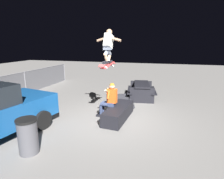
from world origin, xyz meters
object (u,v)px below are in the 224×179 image
at_px(person_sitting_on_ledge, 109,99).
at_px(kicker_ramp, 121,103).
at_px(ledge_box_main, 118,113).
at_px(picnic_table_back, 142,88).
at_px(skateboard, 108,65).
at_px(trash_bin, 28,136).
at_px(skater_airborne, 108,45).

xyz_separation_m(person_sitting_on_ledge, kicker_ramp, (1.58, -0.05, -0.64)).
distance_m(ledge_box_main, picnic_table_back, 2.85).
bearing_deg(skateboard, ledge_box_main, -93.26).
bearing_deg(person_sitting_on_ledge, ledge_box_main, -98.93).
bearing_deg(picnic_table_back, trash_bin, 159.43).
bearing_deg(skateboard, trash_bin, 156.06).
height_order(skater_airborne, picnic_table_back, skater_airborne).
bearing_deg(ledge_box_main, skateboard, 86.74).
bearing_deg(trash_bin, skateboard, -23.94).
height_order(skateboard, picnic_table_back, skateboard).
bearing_deg(person_sitting_on_ledge, picnic_table_back, -16.51).
relative_size(ledge_box_main, person_sitting_on_ledge, 1.45).
bearing_deg(trash_bin, picnic_table_back, -20.57).
relative_size(skater_airborne, picnic_table_back, 0.59).
distance_m(ledge_box_main, person_sitting_on_ledge, 0.60).
relative_size(skateboard, picnic_table_back, 0.55).
xyz_separation_m(skater_airborne, kicker_ramp, (1.56, -0.09, -2.53)).
xyz_separation_m(skater_airborne, picnic_table_back, (2.72, -0.85, -2.10)).
bearing_deg(skateboard, picnic_table_back, -17.17).
xyz_separation_m(skater_airborne, trash_bin, (-2.74, 1.20, -2.15)).
distance_m(picnic_table_back, trash_bin, 5.84).
distance_m(skater_airborne, picnic_table_back, 3.54).
bearing_deg(ledge_box_main, person_sitting_on_ledge, 81.07).
bearing_deg(kicker_ramp, skater_airborne, 176.78).
distance_m(kicker_ramp, trash_bin, 4.51).
xyz_separation_m(person_sitting_on_ledge, picnic_table_back, (2.75, -0.81, -0.21)).
xyz_separation_m(ledge_box_main, trash_bin, (-2.67, 1.60, 0.22)).
relative_size(skater_airborne, kicker_ramp, 0.74).
height_order(kicker_ramp, trash_bin, trash_bin).
distance_m(ledge_box_main, skateboard, 1.73).
bearing_deg(picnic_table_back, person_sitting_on_ledge, 163.49).
relative_size(ledge_box_main, picnic_table_back, 0.99).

